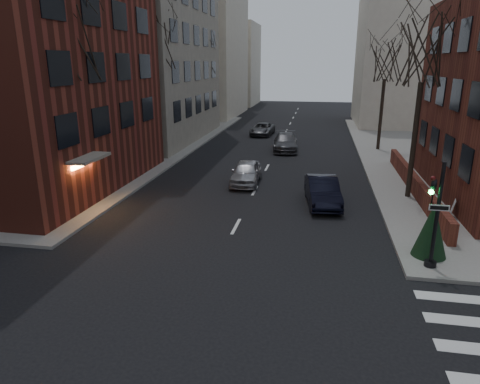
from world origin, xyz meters
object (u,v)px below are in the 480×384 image
at_px(tree_right_a, 425,51).
at_px(car_lane_silver, 246,172).
at_px(streetlamp_far, 216,92).
at_px(parked_sedan, 322,191).
at_px(tree_left_c, 205,57).
at_px(sandwich_board, 456,208).
at_px(tree_right_b, 386,61).
at_px(streetlamp_near, 148,110).
at_px(tree_left_a, 69,41).
at_px(evergreen_shrub, 431,230).
at_px(tree_left_b, 157,42).
at_px(car_lane_far, 262,129).
at_px(car_lane_gray, 285,142).
at_px(traffic_signal, 434,222).

bearing_deg(tree_right_a, car_lane_silver, 171.17).
relative_size(streetlamp_far, parked_sedan, 1.37).
bearing_deg(tree_left_c, sandwich_board, -52.52).
height_order(tree_right_b, streetlamp_near, tree_right_b).
bearing_deg(sandwich_board, tree_left_c, 140.63).
bearing_deg(tree_left_c, parked_sedan, -61.85).
relative_size(tree_left_a, evergreen_shrub, 4.69).
height_order(tree_left_b, car_lane_far, tree_left_b).
distance_m(car_lane_gray, car_lane_far, 8.45).
distance_m(tree_left_b, sandwich_board, 23.77).
relative_size(tree_right_a, evergreen_shrub, 4.45).
relative_size(traffic_signal, car_lane_gray, 0.78).
bearing_deg(parked_sedan, car_lane_gray, 95.06).
bearing_deg(car_lane_gray, tree_left_b, -158.53).
relative_size(tree_left_a, streetlamp_far, 1.63).
distance_m(tree_left_a, tree_right_b, 25.19).
distance_m(tree_left_a, car_lane_silver, 12.41).
bearing_deg(evergreen_shrub, tree_left_b, 136.56).
bearing_deg(tree_left_b, car_lane_silver, -39.13).
distance_m(streetlamp_far, parked_sedan, 28.86).
distance_m(tree_left_a, tree_left_c, 26.00).
bearing_deg(tree_right_a, evergreen_shrub, -94.68).
height_order(tree_right_a, parked_sedan, tree_right_a).
bearing_deg(car_lane_silver, tree_left_b, 139.10).
bearing_deg(streetlamp_far, car_lane_gray, -51.61).
bearing_deg(evergreen_shrub, sandwich_board, 64.54).
bearing_deg(sandwich_board, car_lane_far, 131.52).
height_order(parked_sedan, car_lane_gray, parked_sedan).
distance_m(streetlamp_near, sandwich_board, 20.32).
relative_size(streetlamp_far, evergreen_shrub, 2.87).
relative_size(tree_right_a, streetlamp_near, 1.55).
xyz_separation_m(streetlamp_far, evergreen_shrub, (16.34, -32.04, -2.99)).
bearing_deg(tree_left_a, parked_sedan, 9.22).
distance_m(tree_right_b, car_lane_silver, 17.19).
xyz_separation_m(tree_left_c, streetlamp_near, (0.60, -18.00, -3.79)).
xyz_separation_m(tree_left_a, streetlamp_near, (0.60, 8.00, -4.23)).
xyz_separation_m(tree_left_a, parked_sedan, (12.80, 2.08, -7.72)).
xyz_separation_m(car_lane_silver, car_lane_gray, (1.60, 11.15, 0.01)).
relative_size(tree_right_a, parked_sedan, 2.13).
bearing_deg(tree_right_a, streetlamp_near, 166.76).
bearing_deg(traffic_signal, car_lane_silver, 129.77).
height_order(streetlamp_far, sandwich_board, streetlamp_far).
distance_m(tree_left_b, tree_left_c, 14.03).
height_order(streetlamp_far, parked_sedan, streetlamp_far).
distance_m(tree_right_b, sandwich_board, 18.58).
height_order(sandwich_board, evergreen_shrub, evergreen_shrub).
xyz_separation_m(tree_right_b, parked_sedan, (-4.80, -15.92, -6.83)).
height_order(tree_left_b, tree_right_a, tree_left_b).
xyz_separation_m(tree_right_a, car_lane_far, (-11.09, 20.50, -7.40)).
xyz_separation_m(tree_left_b, parked_sedan, (12.80, -9.92, -8.16)).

